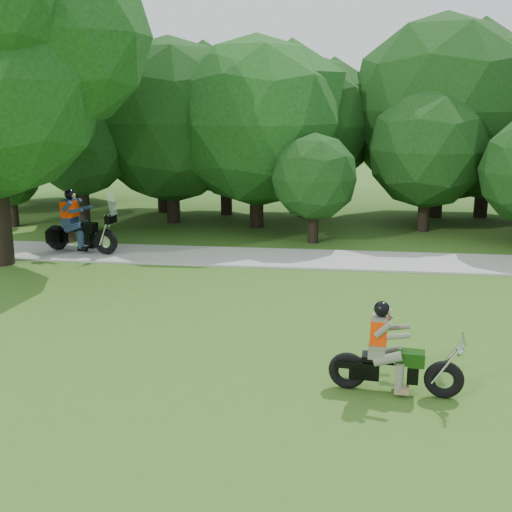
{
  "coord_description": "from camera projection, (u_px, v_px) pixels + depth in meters",
  "views": [
    {
      "loc": [
        -1.18,
        -10.09,
        4.63
      ],
      "look_at": [
        -2.82,
        3.12,
        1.3
      ],
      "focal_mm": 45.0,
      "sensor_mm": 36.0,
      "label": 1
    }
  ],
  "objects": [
    {
      "name": "chopper_motorcycle",
      "position": [
        389.0,
        360.0,
        10.18
      ],
      "size": [
        2.13,
        0.64,
        1.52
      ],
      "rotation": [
        0.0,
        0.0,
        -0.11
      ],
      "color": "black",
      "rests_on": "ground"
    },
    {
      "name": "touring_motorcycle",
      "position": [
        76.0,
        229.0,
        19.2
      ],
      "size": [
        2.48,
        1.09,
        1.9
      ],
      "rotation": [
        0.0,
        0.0,
        -0.21
      ],
      "color": "black",
      "rests_on": "walkway"
    },
    {
      "name": "walkway",
      "position": [
        374.0,
        261.0,
        18.39
      ],
      "size": [
        60.0,
        2.2,
        0.06
      ],
      "primitive_type": "cube",
      "color": "#999994",
      "rests_on": "ground"
    },
    {
      "name": "ground",
      "position": [
        400.0,
        381.0,
        10.7
      ],
      "size": [
        100.0,
        100.0,
        0.0
      ],
      "primitive_type": "plane",
      "color": "#39631C",
      "rests_on": "ground"
    },
    {
      "name": "tree_line",
      "position": [
        406.0,
        124.0,
        23.7
      ],
      "size": [
        40.04,
        12.15,
        7.68
      ],
      "color": "black",
      "rests_on": "ground"
    }
  ]
}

